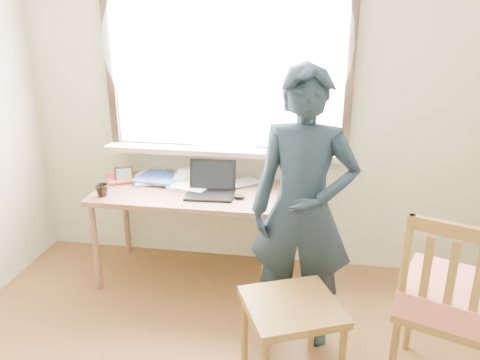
% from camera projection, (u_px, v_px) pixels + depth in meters
% --- Properties ---
extents(room_shell, '(3.52, 4.02, 2.61)m').
position_uv_depth(room_shell, '(181.00, 94.00, 1.67)').
color(room_shell, '#BCB897').
rests_on(room_shell, ground).
extents(desk, '(1.31, 0.65, 0.70)m').
position_uv_depth(desk, '(187.00, 200.00, 3.40)').
color(desk, brown).
rests_on(desk, ground).
extents(laptop, '(0.34, 0.28, 0.23)m').
position_uv_depth(laptop, '(211.00, 186.00, 3.30)').
color(laptop, black).
rests_on(laptop, desk).
extents(mug_white, '(0.17, 0.17, 0.10)m').
position_uv_depth(mug_white, '(186.00, 174.00, 3.56)').
color(mug_white, white).
rests_on(mug_white, desk).
extents(mug_dark, '(0.12, 0.12, 0.09)m').
position_uv_depth(mug_dark, '(102.00, 191.00, 3.25)').
color(mug_dark, black).
rests_on(mug_dark, desk).
extents(mouse, '(0.08, 0.06, 0.03)m').
position_uv_depth(mouse, '(239.00, 197.00, 3.21)').
color(mouse, black).
rests_on(mouse, desk).
extents(desk_clutter, '(0.71, 0.46, 0.04)m').
position_uv_depth(desk_clutter, '(178.00, 180.00, 3.53)').
color(desk_clutter, white).
rests_on(desk_clutter, desk).
extents(book_a, '(0.26, 0.32, 0.03)m').
position_uv_depth(book_a, '(142.00, 175.00, 3.66)').
color(book_a, white).
rests_on(book_a, desk).
extents(book_b, '(0.27, 0.27, 0.02)m').
position_uv_depth(book_b, '(238.00, 179.00, 3.57)').
color(book_b, white).
rests_on(book_b, desk).
extents(picture_frame, '(0.14, 0.06, 0.11)m').
position_uv_depth(picture_frame, '(124.00, 175.00, 3.52)').
color(picture_frame, black).
rests_on(picture_frame, desk).
extents(work_chair, '(0.62, 0.61, 0.49)m').
position_uv_depth(work_chair, '(292.00, 315.00, 2.46)').
color(work_chair, brown).
rests_on(work_chair, ground).
extents(side_chair, '(0.61, 0.60, 1.03)m').
position_uv_depth(side_chair, '(450.00, 299.00, 2.37)').
color(side_chair, brown).
rests_on(side_chair, ground).
extents(person, '(0.65, 0.46, 1.67)m').
position_uv_depth(person, '(303.00, 211.00, 2.69)').
color(person, black).
rests_on(person, ground).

